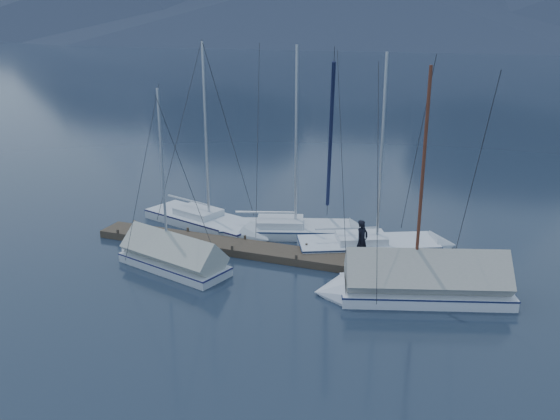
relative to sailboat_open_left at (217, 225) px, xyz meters
The scene contains 9 objects.
ground 6.13m from the sailboat_open_left, 45.63° to the right, with size 1000.00×1000.00×0.00m, color black.
dock 4.91m from the sailboat_open_left, 29.07° to the right, with size 18.00×1.50×0.54m.
mooring_posts 4.48m from the sailboat_open_left, 32.18° to the right, with size 15.12×1.52×0.35m.
sailboat_open_left is the anchor object (origin of this frame).
sailboat_open_mid 4.52m from the sailboat_open_left, 10.22° to the left, with size 7.74×4.34×9.87m.
sailboat_open_right 8.58m from the sailboat_open_left, ahead, with size 7.47×4.97×9.65m.
sailboat_covered_near 11.15m from the sailboat_open_left, 22.86° to the right, with size 7.68×4.35×9.55m.
sailboat_covered_far 5.02m from the sailboat_open_left, 88.97° to the right, with size 6.14×3.26×8.26m.
person 8.24m from the sailboat_open_left, 15.26° to the right, with size 0.64×0.42×1.74m, color black.
Camera 1 is at (8.58, -20.74, 10.09)m, focal length 38.00 mm.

